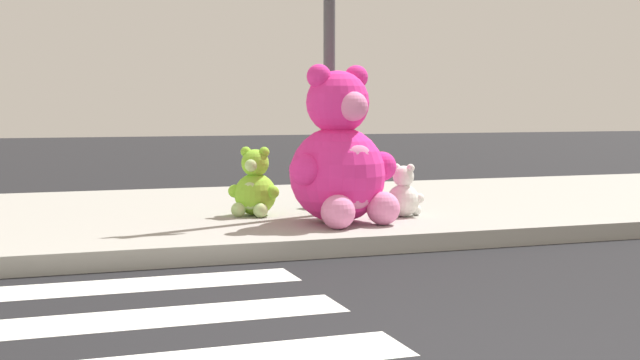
{
  "coord_description": "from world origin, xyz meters",
  "views": [
    {
      "loc": [
        -1.65,
        -2.99,
        1.16
      ],
      "look_at": [
        0.63,
        3.6,
        0.55
      ],
      "focal_mm": 47.15,
      "sensor_mm": 36.0,
      "label": 1
    }
  ],
  "objects_px": {
    "sign_pole": "(329,32)",
    "plush_teal": "(326,187)",
    "plush_pink_large": "(340,160)",
    "plush_lime": "(255,188)",
    "plush_white": "(404,195)"
  },
  "relations": [
    {
      "from": "plush_lime",
      "to": "plush_white",
      "type": "bearing_deg",
      "value": -22.1
    },
    {
      "from": "sign_pole",
      "to": "plush_pink_large",
      "type": "distance_m",
      "value": 1.3
    },
    {
      "from": "sign_pole",
      "to": "plush_pink_large",
      "type": "xyz_separation_m",
      "value": [
        -0.11,
        -0.59,
        -1.15
      ]
    },
    {
      "from": "sign_pole",
      "to": "plush_teal",
      "type": "height_order",
      "value": "sign_pole"
    },
    {
      "from": "plush_pink_large",
      "to": "plush_lime",
      "type": "distance_m",
      "value": 0.98
    },
    {
      "from": "plush_white",
      "to": "plush_lime",
      "type": "relative_size",
      "value": 0.76
    },
    {
      "from": "plush_teal",
      "to": "plush_white",
      "type": "bearing_deg",
      "value": -65.45
    },
    {
      "from": "sign_pole",
      "to": "plush_teal",
      "type": "relative_size",
      "value": 6.5
    },
    {
      "from": "plush_teal",
      "to": "sign_pole",
      "type": "bearing_deg",
      "value": -106.46
    },
    {
      "from": "plush_white",
      "to": "plush_lime",
      "type": "height_order",
      "value": "plush_lime"
    },
    {
      "from": "sign_pole",
      "to": "plush_lime",
      "type": "relative_size",
      "value": 5.0
    },
    {
      "from": "plush_teal",
      "to": "plush_white",
      "type": "relative_size",
      "value": 1.01
    },
    {
      "from": "plush_teal",
      "to": "plush_lime",
      "type": "height_order",
      "value": "plush_lime"
    },
    {
      "from": "plush_white",
      "to": "plush_pink_large",
      "type": "bearing_deg",
      "value": -163.19
    },
    {
      "from": "plush_lime",
      "to": "plush_pink_large",
      "type": "bearing_deg",
      "value": -51.79
    }
  ]
}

